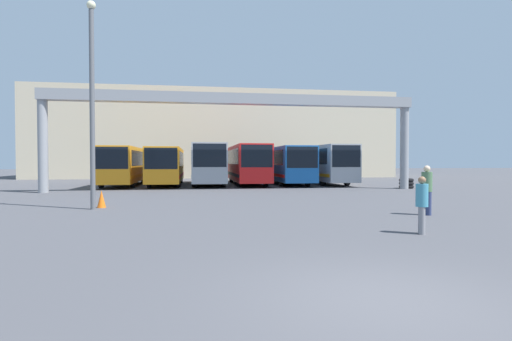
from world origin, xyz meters
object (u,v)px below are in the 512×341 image
Objects in this scene: bus_slot_0 at (124,164)px; lamp_post at (92,97)px; bus_slot_3 at (247,162)px; bus_slot_5 at (322,162)px; traffic_cone at (101,199)px; tire_stack at (406,183)px; bus_slot_2 at (208,162)px; bus_slot_4 at (285,163)px; bus_slot_1 at (167,164)px; pedestrian_near_left at (422,203)px; pedestrian_mid_right at (427,189)px.

bus_slot_0 is 1.25× the size of lamp_post.
bus_slot_5 is (6.76, 0.15, -0.00)m from bus_slot_3.
traffic_cone is 0.71× the size of tire_stack.
tire_stack is at bearing -24.15° from bus_slot_2.
bus_slot_5 is 11.00× the size of tire_stack.
lamp_post reaches higher than bus_slot_3.
bus_slot_3 is 18.29m from traffic_cone.
bus_slot_5 reaches higher than bus_slot_0.
bus_slot_2 reaches higher than bus_slot_4.
bus_slot_3 is 15.06× the size of traffic_cone.
lamp_post is (1.59, -16.54, 2.85)m from bus_slot_0.
bus_slot_1 is 0.97× the size of bus_slot_4.
bus_slot_3 is at bearing -179.47° from bus_slot_4.
tire_stack is (17.60, -6.72, -1.38)m from bus_slot_1.
tire_stack is (19.19, 9.33, -0.01)m from traffic_cone.
bus_slot_5 is 22.99m from lamp_post.
tire_stack is (9.12, 17.06, -0.47)m from pedestrian_near_left.
bus_slot_0 is 16.90m from bus_slot_5.
pedestrian_mid_right is 15.18m from tire_stack.
bus_slot_0 is 10.27× the size of tire_stack.
bus_slot_0 is at bearing 95.48° from lamp_post.
tire_stack is at bearing -59.86° from bus_slot_5.
traffic_cone is at bearing -125.84° from bus_slot_4.
bus_slot_1 reaches higher than pedestrian_mid_right.
bus_slot_2 is at bearing -5.82° from bus_slot_1.
bus_slot_3 is 0.97× the size of bus_slot_5.
traffic_cone is at bearing -127.05° from pedestrian_mid_right.
traffic_cone is (-12.38, 4.23, -0.60)m from pedestrian_mid_right.
traffic_cone is (-10.06, 7.74, -0.46)m from pedestrian_near_left.
bus_slot_2 is at bearing 155.85° from tire_stack.
bus_slot_0 is 13.52m from bus_slot_4.
bus_slot_3 is 7.11× the size of pedestrian_near_left.
bus_slot_4 is at bearing 54.16° from traffic_cone.
pedestrian_near_left is 13.08m from lamp_post.
pedestrian_near_left is at bearing -93.97° from bus_slot_4.
pedestrian_near_left is 2.12× the size of traffic_cone.
bus_slot_4 is (6.76, 0.53, -0.10)m from bus_slot_2.
bus_slot_5 is at bearing 154.27° from pedestrian_mid_right.
bus_slot_2 is 24.01m from pedestrian_near_left.
bus_slot_0 is 26.52m from pedestrian_near_left.
bus_slot_3 is 6.12× the size of pedestrian_mid_right.
traffic_cone is 21.33m from tire_stack.
bus_slot_5 is at bearing 14.42° from pedestrian_near_left.
bus_slot_1 is at bearing 159.10° from tire_stack.
bus_slot_1 is 0.97× the size of bus_slot_3.
pedestrian_mid_right is (4.03, -20.44, -0.92)m from bus_slot_3.
pedestrian_mid_right is at bearing -61.97° from bus_slot_1.
bus_slot_0 is 6.77m from bus_slot_2.
pedestrian_near_left is at bearing -51.67° from pedestrian_mid_right.
bus_slot_0 is at bearing 162.43° from tire_stack.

